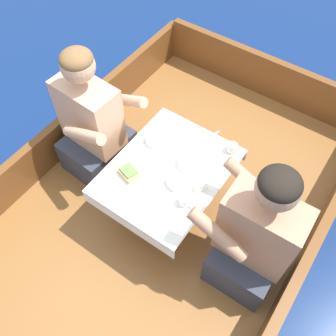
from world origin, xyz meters
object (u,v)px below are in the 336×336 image
Objects in this scene: tin_can at (232,148)px; coffee_cup_port at (185,200)px; person_starboard at (255,238)px; coffee_cup_starboard at (199,184)px; sandwich at (129,172)px; person_port at (93,126)px.

coffee_cup_port is at bearing -93.69° from tin_can.
person_starboard is at bearing -47.78° from tin_can.
coffee_cup_port reaches higher than coffee_cup_starboard.
person_starboard reaches higher than tin_can.
coffee_cup_port reaches higher than sandwich.
person_starboard is 0.78m from sandwich.
person_port is 1.24m from person_starboard.
sandwich is (-0.78, -0.08, 0.06)m from person_starboard.
tin_can is (0.85, 0.31, 0.06)m from person_port.
tin_can is at bearing -48.82° from person_starboard.
coffee_cup_starboard is 0.34m from tin_can.
person_port is 0.50m from sandwich.
tin_can is at bearing 86.01° from coffee_cup_starboard.
sandwich is 1.38× the size of coffee_cup_port.
sandwich is at bearing 5.02° from person_starboard.
sandwich is at bearing -19.14° from person_port.
coffee_cup_port reaches higher than tin_can.
sandwich is 1.31× the size of coffee_cup_starboard.
coffee_cup_port is at bearing 4.78° from sandwich.
coffee_cup_starboard is 1.50× the size of tin_can.
tin_can is (-0.38, 0.42, 0.06)m from person_starboard.
person_starboard reaches higher than person_port.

